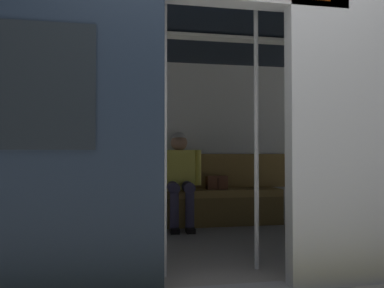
# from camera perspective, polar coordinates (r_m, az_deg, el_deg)

# --- Properties ---
(train_car) EXTENTS (6.40, 2.92, 2.23)m
(train_car) POSITION_cam_1_polar(r_m,az_deg,el_deg) (4.00, -0.93, 7.03)
(train_car) COLOR #ADAFB5
(train_car) RESTS_ON ground_plane
(bench_seat) EXTENTS (2.80, 0.44, 0.45)m
(bench_seat) POSITION_cam_1_polar(r_m,az_deg,el_deg) (5.12, -2.72, -7.63)
(bench_seat) COLOR olive
(bench_seat) RESTS_ON ground_plane
(person_seated) EXTENTS (0.55, 0.69, 1.18)m
(person_seated) POSITION_cam_1_polar(r_m,az_deg,el_deg) (5.05, -1.74, -4.00)
(person_seated) COLOR #D8CC4C
(person_seated) RESTS_ON ground_plane
(handbag) EXTENTS (0.26, 0.15, 0.17)m
(handbag) POSITION_cam_1_polar(r_m,az_deg,el_deg) (5.26, 3.45, -5.38)
(handbag) COLOR brown
(handbag) RESTS_ON bench_seat
(book) EXTENTS (0.17, 0.23, 0.03)m
(book) POSITION_cam_1_polar(r_m,az_deg,el_deg) (5.13, -6.10, -6.27)
(book) COLOR gold
(book) RESTS_ON bench_seat
(grab_pole_door) EXTENTS (0.04, 0.04, 2.09)m
(grab_pole_door) POSITION_cam_1_polar(r_m,az_deg,el_deg) (3.03, -3.85, 1.30)
(grab_pole_door) COLOR silver
(grab_pole_door) RESTS_ON ground_plane
(grab_pole_far) EXTENTS (0.04, 0.04, 2.09)m
(grab_pole_far) POSITION_cam_1_polar(r_m,az_deg,el_deg) (3.26, 8.95, 1.12)
(grab_pole_far) COLOR silver
(grab_pole_far) RESTS_ON ground_plane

